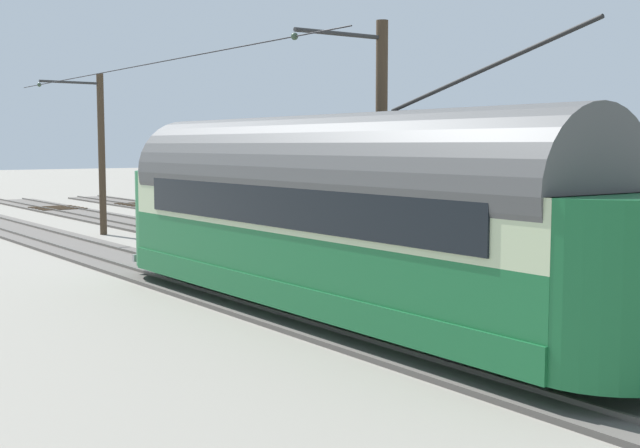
% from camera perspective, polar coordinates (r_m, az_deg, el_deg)
% --- Properties ---
extents(ground_plane, '(220.00, 220.00, 0.00)m').
position_cam_1_polar(ground_plane, '(22.66, 7.49, -3.95)').
color(ground_plane, gray).
extents(track_streetcar_siding, '(2.80, 80.00, 0.18)m').
position_cam_1_polar(track_streetcar_siding, '(26.61, 15.19, -2.59)').
color(track_streetcar_siding, '#56514C').
rests_on(track_streetcar_siding, ground).
extents(track_adjacent_siding, '(2.80, 80.00, 0.18)m').
position_cam_1_polar(track_adjacent_siding, '(22.88, 6.96, -3.72)').
color(track_adjacent_siding, '#56514C').
rests_on(track_adjacent_siding, ground).
extents(track_third_siding, '(2.80, 80.00, 0.18)m').
position_cam_1_polar(track_third_siding, '(19.81, -4.17, -5.12)').
color(track_third_siding, '#56514C').
rests_on(track_third_siding, ground).
extents(vintage_streetcar, '(2.65, 15.95, 5.33)m').
position_cam_1_polar(vintage_streetcar, '(17.24, 0.55, 0.69)').
color(vintage_streetcar, '#196033').
rests_on(vintage_streetcar, ground).
extents(flatcar_adjacent, '(2.80, 11.88, 1.60)m').
position_cam_1_polar(flatcar_adjacent, '(27.38, 13.06, -0.62)').
color(flatcar_adjacent, brown).
rests_on(flatcar_adjacent, ground).
extents(catenary_pole_foreground, '(2.66, 0.28, 6.55)m').
position_cam_1_polar(catenary_pole_foreground, '(35.17, -14.81, 4.84)').
color(catenary_pole_foreground, '#423323').
rests_on(catenary_pole_foreground, ground).
extents(catenary_pole_mid_near, '(2.66, 0.28, 6.55)m').
position_cam_1_polar(catenary_pole_mid_near, '(19.60, 4.04, 4.67)').
color(catenary_pole_mid_near, '#423323').
rests_on(catenary_pole_mid_near, ground).
extents(overhead_wire_run, '(2.45, 21.77, 0.18)m').
position_cam_1_polar(overhead_wire_run, '(26.72, -13.18, 10.29)').
color(overhead_wire_run, black).
rests_on(overhead_wire_run, ground).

